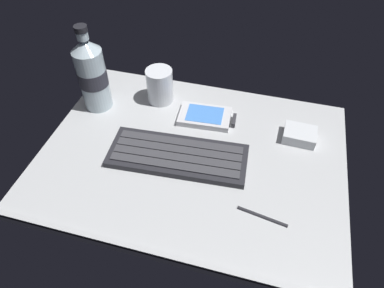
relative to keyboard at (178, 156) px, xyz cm
name	(u,v)px	position (x,y,z in cm)	size (l,w,h in cm)	color
ground_plane	(192,157)	(2.58, 1.79, -1.79)	(64.00, 48.00, 2.80)	#B7BABC
keyboard	(178,156)	(0.00, 0.00, 0.00)	(29.67, 12.91, 1.70)	#232328
handheld_device	(207,117)	(3.24, 13.53, -0.08)	(13.16, 8.41, 1.50)	silver
juice_cup	(160,87)	(-9.70, 17.64, 3.10)	(6.40, 6.40, 8.50)	silver
water_bottle	(92,74)	(-23.64, 11.73, 8.20)	(6.73, 6.73, 20.80)	silver
charger_block	(300,135)	(24.36, 12.55, 0.39)	(7.00, 5.60, 2.40)	silver
stylus_pen	(262,216)	(19.09, -9.66, -0.46)	(0.70, 0.70, 9.50)	#26262B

